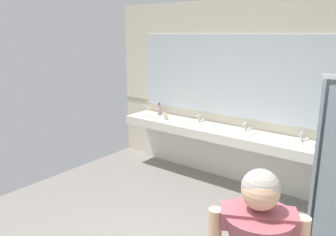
# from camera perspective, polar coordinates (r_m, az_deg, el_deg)

# --- Properties ---
(wall_back) EXTENTS (6.23, 0.12, 2.78)m
(wall_back) POSITION_cam_1_polar(r_m,az_deg,el_deg) (4.96, 20.10, 3.23)
(wall_back) COLOR beige
(wall_back) RESTS_ON ground_plane
(wall_back_tile_band) EXTENTS (6.23, 0.01, 0.06)m
(wall_back_tile_band) POSITION_cam_1_polar(r_m,az_deg,el_deg) (4.97, 19.54, -0.70)
(wall_back_tile_band) COLOR #9E937F
(wall_back_tile_band) RESTS_ON wall_back
(vanity_counter) EXTENTS (3.28, 0.56, 0.98)m
(vanity_counter) POSITION_cam_1_polar(r_m,az_deg,el_deg) (5.26, 8.53, -3.92)
(vanity_counter) COLOR silver
(vanity_counter) RESTS_ON ground_plane
(mirror_panel) EXTENTS (3.18, 0.02, 1.25)m
(mirror_panel) POSITION_cam_1_polar(r_m,az_deg,el_deg) (5.21, 10.02, 7.19)
(mirror_panel) COLOR silver
(mirror_panel) RESTS_ON wall_back
(soap_dispenser) EXTENTS (0.07, 0.07, 0.21)m
(soap_dispenser) POSITION_cam_1_polar(r_m,az_deg,el_deg) (5.91, -1.54, 1.50)
(soap_dispenser) COLOR #D899B2
(soap_dispenser) RESTS_ON vanity_counter
(paper_cup) EXTENTS (0.07, 0.07, 0.09)m
(paper_cup) POSITION_cam_1_polar(r_m,az_deg,el_deg) (5.57, -0.40, 0.24)
(paper_cup) COLOR beige
(paper_cup) RESTS_ON vanity_counter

